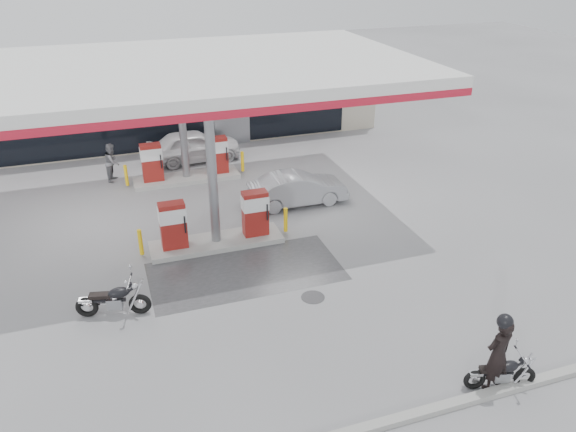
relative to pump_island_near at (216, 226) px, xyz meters
name	(u,v)px	position (x,y,z in m)	size (l,w,h in m)	color
ground	(230,274)	(0.00, -2.00, -0.71)	(90.00, 90.00, 0.00)	gray
wet_patch	(246,271)	(0.50, -2.00, -0.71)	(6.00, 3.00, 0.00)	#4C4C4F
drain_cover	(313,297)	(2.00, -4.00, -0.71)	(0.70, 0.70, 0.01)	#38383A
store_building	(159,91)	(0.01, 13.94, 1.30)	(22.00, 8.22, 4.00)	beige
canopy	(189,72)	(0.00, 3.00, 4.56)	(16.00, 10.02, 5.51)	silver
pump_island_near	(216,226)	(0.00, 0.00, 0.00)	(5.14, 1.30, 1.78)	#9E9E99
pump_island_far	(186,165)	(0.00, 6.00, 0.00)	(5.14, 1.30, 1.78)	#9E9E99
main_motorcycle	(502,374)	(4.84, -8.81, -0.32)	(1.71, 0.78, 0.89)	black
biker_main	(498,355)	(4.66, -8.76, 0.27)	(0.71, 0.47, 1.95)	black
parked_motorcycle	(114,301)	(-3.51, -3.01, -0.24)	(2.05, 0.91, 1.07)	black
sedan_white	(194,146)	(0.75, 8.20, 0.02)	(1.73, 4.31, 1.47)	white
attendant	(112,162)	(-2.96, 7.00, 0.12)	(0.80, 0.63, 1.65)	slate
hatchback_silver	(298,189)	(3.74, 2.20, -0.08)	(1.34, 3.85, 1.27)	#999BA1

